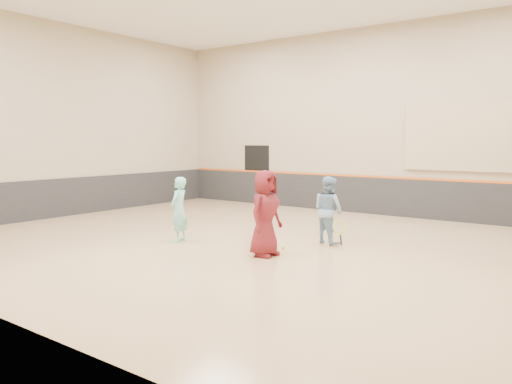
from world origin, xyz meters
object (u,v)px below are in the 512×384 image
Objects in this scene: girl at (179,210)px; young_man at (265,213)px; instructor at (328,210)px; spare_racket at (325,224)px.

young_man is (2.46, 0.04, 0.12)m from girl.
girl is at bearing 53.23° from instructor.
girl is 2.46m from young_man.
girl is 0.86× the size of young_man.
instructor is at bearing 106.27° from girl.
girl is 4.52m from spare_racket.
young_man is (-0.44, -1.92, 0.11)m from instructor.
young_man reaches higher than girl.
instructor is 2.35× the size of spare_racket.
girl reaches higher than spare_racket.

